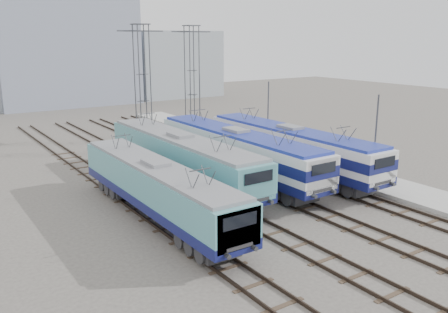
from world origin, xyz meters
TOP-DOWN VIEW (x-y plane):
  - ground at (0.00, 0.00)m, footprint 160.00×160.00m
  - platform at (10.20, 8.00)m, footprint 4.00×70.00m
  - locomotive_far_left at (-6.75, 5.44)m, footprint 2.71×17.13m
  - locomotive_center_left at (-2.25, 10.58)m, footprint 2.96×18.68m
  - locomotive_center_right at (2.25, 9.90)m, footprint 2.96×18.73m
  - locomotive_far_right at (6.75, 8.70)m, footprint 2.91×18.43m
  - catenary_tower_west at (0.00, 22.00)m, footprint 4.50×1.20m
  - catenary_tower_east at (6.50, 24.00)m, footprint 4.50×1.20m
  - mast_front at (8.60, 2.00)m, footprint 0.12×0.12m
  - mast_mid at (8.60, 14.00)m, footprint 0.12×0.12m
  - mast_rear at (8.60, 26.00)m, footprint 0.12×0.12m
  - building_center at (4.00, 62.00)m, footprint 22.00×14.00m
  - building_east at (24.00, 62.00)m, footprint 16.00×12.00m

SIDE VIEW (x-z plane):
  - ground at x=0.00m, z-range 0.00..0.00m
  - platform at x=10.20m, z-range 0.00..0.30m
  - locomotive_far_left at x=-6.75m, z-range 0.53..3.75m
  - locomotive_center_left at x=-2.25m, z-range 0.56..4.08m
  - locomotive_far_right at x=6.75m, z-range 0.62..4.08m
  - locomotive_center_right at x=2.25m, z-range 0.62..4.14m
  - mast_front at x=8.60m, z-range 0.00..7.00m
  - mast_mid at x=8.60m, z-range 0.00..7.00m
  - mast_rear at x=8.60m, z-range 0.00..7.00m
  - building_east at x=24.00m, z-range 0.00..12.00m
  - catenary_tower_west at x=0.00m, z-range 0.64..12.64m
  - catenary_tower_east at x=6.50m, z-range 0.64..12.64m
  - building_center at x=4.00m, z-range 0.00..18.00m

